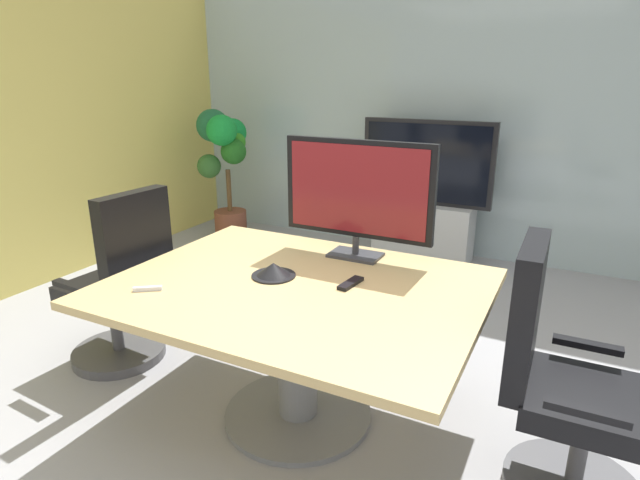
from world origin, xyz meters
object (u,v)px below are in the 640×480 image
(conference_table, at_px, (297,319))
(tv_monitor, at_px, (357,192))
(potted_plant, at_px, (224,156))
(remote_control, at_px, (351,283))
(office_chair_left, at_px, (122,293))
(office_chair_right, at_px, (561,397))
(conference_phone, at_px, (273,270))
(wall_display_unit, at_px, (424,214))

(conference_table, height_order, tv_monitor, tv_monitor)
(potted_plant, distance_m, remote_control, 3.28)
(conference_table, relative_size, office_chair_left, 1.60)
(tv_monitor, bearing_deg, office_chair_right, -21.47)
(potted_plant, xyz_separation_m, remote_control, (2.41, -2.22, -0.13))
(potted_plant, distance_m, conference_phone, 3.06)
(tv_monitor, height_order, conference_phone, tv_monitor)
(tv_monitor, xyz_separation_m, conference_phone, (-0.25, -0.46, -0.33))
(conference_table, bearing_deg, office_chair_right, 3.14)
(conference_phone, bearing_deg, office_chair_right, 1.21)
(wall_display_unit, height_order, remote_control, wall_display_unit)
(conference_table, distance_m, tv_monitor, 0.74)
(conference_table, xyz_separation_m, conference_phone, (-0.15, 0.04, 0.22))
(conference_phone, bearing_deg, potted_plant, 131.49)
(office_chair_left, relative_size, office_chair_right, 1.00)
(potted_plant, relative_size, remote_control, 7.96)
(wall_display_unit, bearing_deg, remote_control, -81.83)
(wall_display_unit, xyz_separation_m, remote_control, (0.36, -2.52, 0.31))
(conference_phone, xyz_separation_m, remote_control, (0.39, 0.07, -0.02))
(conference_phone, bearing_deg, tv_monitor, 61.93)
(office_chair_left, distance_m, conference_phone, 1.10)
(tv_monitor, distance_m, wall_display_unit, 2.24)
(remote_control, bearing_deg, wall_display_unit, 105.13)
(office_chair_right, bearing_deg, conference_phone, 90.51)
(office_chair_left, height_order, wall_display_unit, wall_display_unit)
(conference_table, height_order, office_chair_right, office_chair_right)
(office_chair_right, relative_size, wall_display_unit, 0.83)
(office_chair_left, xyz_separation_m, tv_monitor, (1.29, 0.50, 0.65))
(tv_monitor, relative_size, remote_control, 4.94)
(office_chair_right, xyz_separation_m, remote_control, (-0.96, 0.04, 0.30))
(office_chair_left, bearing_deg, conference_table, 93.52)
(remote_control, bearing_deg, office_chair_right, 4.37)
(conference_phone, distance_m, remote_control, 0.39)
(tv_monitor, height_order, remote_control, tv_monitor)
(office_chair_left, distance_m, potted_plant, 2.57)
(remote_control, bearing_deg, conference_phone, -162.45)
(potted_plant, bearing_deg, remote_control, -42.61)
(office_chair_left, bearing_deg, tv_monitor, 114.58)
(tv_monitor, distance_m, potted_plant, 2.93)
(conference_table, height_order, wall_display_unit, wall_display_unit)
(wall_display_unit, relative_size, potted_plant, 0.97)
(wall_display_unit, relative_size, conference_phone, 5.95)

